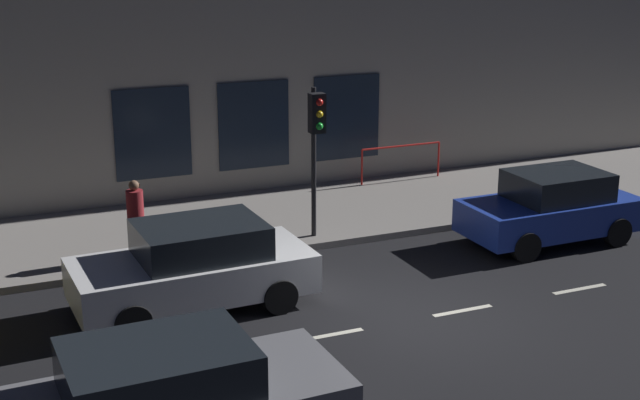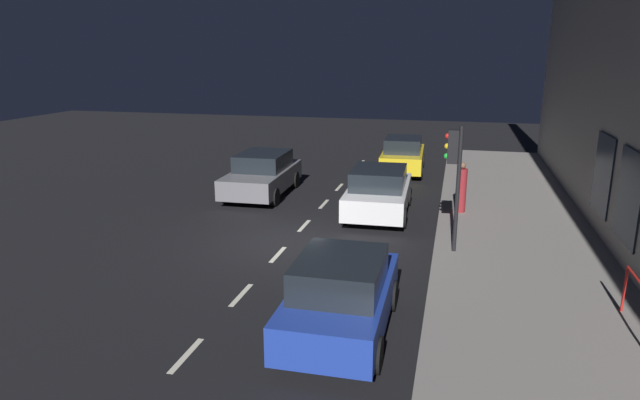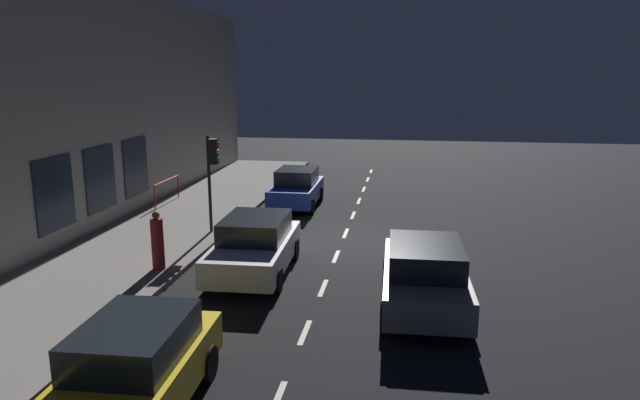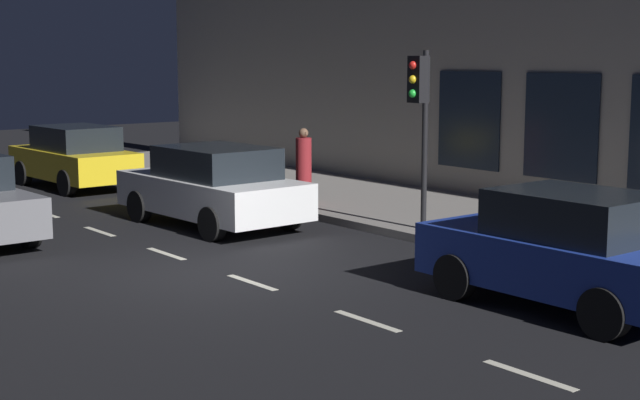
% 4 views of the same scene
% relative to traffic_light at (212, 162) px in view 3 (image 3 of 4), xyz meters
% --- Properties ---
extents(ground_plane, '(60.00, 60.00, 0.00)m').
position_rel_traffic_light_xyz_m(ground_plane, '(-4.38, -0.01, -2.56)').
color(ground_plane, black).
extents(sidewalk, '(4.50, 32.00, 0.15)m').
position_rel_traffic_light_xyz_m(sidewalk, '(1.87, -0.01, -2.48)').
color(sidewalk, gray).
rests_on(sidewalk, ground).
extents(building_facade, '(0.65, 32.00, 8.62)m').
position_rel_traffic_light_xyz_m(building_facade, '(4.42, -0.01, 1.74)').
color(building_facade, gray).
rests_on(building_facade, ground).
extents(lane_centre_line, '(0.12, 27.20, 0.01)m').
position_rel_traffic_light_xyz_m(lane_centre_line, '(-4.38, -1.01, -2.55)').
color(lane_centre_line, beige).
rests_on(lane_centre_line, ground).
extents(traffic_light, '(0.45, 0.32, 3.28)m').
position_rel_traffic_light_xyz_m(traffic_light, '(0.00, 0.00, 0.00)').
color(traffic_light, black).
rests_on(traffic_light, sidewalk).
extents(parked_car_0, '(2.09, 4.49, 1.58)m').
position_rel_traffic_light_xyz_m(parked_car_0, '(-6.92, 4.94, -1.76)').
color(parked_car_0, slate).
rests_on(parked_car_0, ground).
extents(parked_car_1, '(2.10, 4.32, 1.58)m').
position_rel_traffic_light_xyz_m(parked_car_1, '(-2.34, 3.35, -1.76)').
color(parked_car_1, silver).
rests_on(parked_car_1, ground).
extents(parked_car_2, '(1.96, 4.13, 1.58)m').
position_rel_traffic_light_xyz_m(parked_car_2, '(-2.23, 10.18, -1.77)').
color(parked_car_2, gold).
rests_on(parked_car_2, ground).
extents(parked_car_3, '(1.88, 3.88, 1.58)m').
position_rel_traffic_light_xyz_m(parked_car_3, '(-1.89, -4.77, -1.77)').
color(parked_car_3, '#1E389E').
rests_on(parked_car_3, ground).
extents(pedestrian_0, '(0.36, 0.36, 1.63)m').
position_rel_traffic_light_xyz_m(pedestrian_0, '(0.27, 3.85, -1.65)').
color(pedestrian_0, maroon).
rests_on(pedestrian_0, sidewalk).
extents(red_railing, '(0.05, 2.37, 0.97)m').
position_rel_traffic_light_xyz_m(red_railing, '(3.47, -3.93, -1.67)').
color(red_railing, red).
rests_on(red_railing, sidewalk).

